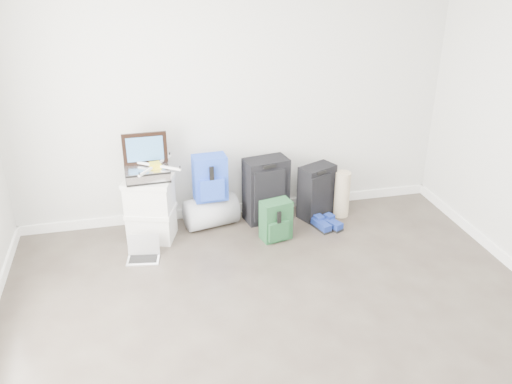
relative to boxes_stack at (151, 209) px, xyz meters
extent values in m
plane|color=#322924|center=(0.91, -2.14, -0.32)|extent=(5.00, 5.00, 0.00)
cube|color=beige|center=(0.91, 0.36, 1.03)|extent=(4.50, 0.02, 2.70)
cube|color=white|center=(0.91, 0.34, -0.27)|extent=(4.50, 0.02, 0.10)
cube|color=silver|center=(0.00, 0.00, -0.18)|extent=(0.51, 0.46, 0.28)
cube|color=silver|center=(0.00, 0.00, -0.02)|extent=(0.54, 0.49, 0.04)
cube|color=silver|center=(0.00, 0.00, 0.14)|extent=(0.51, 0.46, 0.28)
cube|color=silver|center=(0.00, 0.00, 0.30)|extent=(0.54, 0.49, 0.04)
cube|color=#B2B2B7|center=(0.00, 0.00, 0.38)|extent=(0.42, 0.32, 0.12)
cube|color=black|center=(0.00, 0.10, 0.60)|extent=(0.42, 0.03, 0.31)
cube|color=teal|center=(0.00, 0.08, 0.60)|extent=(0.35, 0.01, 0.24)
cube|color=yellow|center=(0.08, -0.02, 0.46)|extent=(0.11, 0.11, 0.05)
cube|color=white|center=(0.16, 0.09, 0.46)|extent=(0.18, 0.24, 0.02)
cube|color=white|center=(-0.03, 0.06, 0.46)|extent=(0.24, 0.18, 0.02)
cube|color=white|center=(0.00, -0.13, 0.46)|extent=(0.18, 0.24, 0.02)
cube|color=white|center=(0.19, -0.10, 0.46)|extent=(0.24, 0.18, 0.02)
cylinder|color=gray|center=(0.61, 0.11, -0.16)|extent=(0.58, 0.43, 0.33)
cube|color=#1A22AA|center=(0.61, 0.09, 0.23)|extent=(0.34, 0.22, 0.47)
cube|color=#1A22AA|center=(0.61, -0.02, 0.16)|extent=(0.25, 0.08, 0.22)
cube|color=black|center=(1.20, 0.13, 0.02)|extent=(0.48, 0.33, 0.69)
cube|color=black|center=(1.20, -0.02, 0.02)|extent=(0.33, 0.09, 0.55)
cube|color=black|center=(1.20, -0.01, 0.34)|extent=(0.14, 0.05, 0.03)
cube|color=#153C22|center=(1.20, -0.30, -0.12)|extent=(0.33, 0.24, 0.41)
cube|color=#153C22|center=(1.20, -0.39, -0.19)|extent=(0.22, 0.11, 0.20)
cube|color=black|center=(1.74, 0.07, -0.03)|extent=(0.43, 0.35, 0.58)
cube|color=black|center=(1.74, -0.05, -0.03)|extent=(0.27, 0.14, 0.47)
cube|color=black|center=(1.74, -0.05, 0.24)|extent=(0.13, 0.08, 0.03)
cube|color=black|center=(1.71, -0.22, -0.31)|extent=(0.17, 0.27, 0.02)
cube|color=#19369B|center=(1.71, -0.22, -0.27)|extent=(0.16, 0.26, 0.06)
cube|color=black|center=(1.82, -0.22, -0.31)|extent=(0.20, 0.27, 0.02)
cube|color=#19369B|center=(1.82, -0.22, -0.27)|extent=(0.19, 0.26, 0.06)
cylinder|color=tan|center=(2.02, 0.02, -0.07)|extent=(0.16, 0.16, 0.50)
cube|color=silver|center=(-0.12, -0.41, -0.32)|extent=(0.33, 0.25, 0.01)
cube|color=black|center=(-0.12, -0.41, -0.31)|extent=(0.28, 0.18, 0.00)
cube|color=black|center=(-0.10, -0.31, -0.21)|extent=(0.29, 0.06, 0.20)
camera|label=1|loc=(-0.06, -4.85, 2.44)|focal=38.00mm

